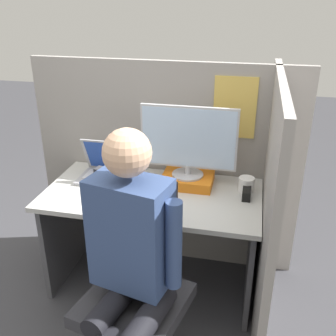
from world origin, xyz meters
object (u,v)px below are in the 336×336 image
at_px(paper_box, 187,180).
at_px(office_chair, 135,278).
at_px(coffee_mug, 246,185).
at_px(stapler, 247,193).
at_px(carrot_toy, 152,208).
at_px(person, 130,257).
at_px(monitor, 188,141).
at_px(laptop, 107,171).

distance_m(paper_box, office_chair, 0.77).
bearing_deg(coffee_mug, stapler, -85.10).
distance_m(carrot_toy, person, 0.52).
xyz_separation_m(monitor, stapler, (0.37, -0.10, -0.26)).
bearing_deg(monitor, carrot_toy, -109.90).
height_order(paper_box, laptop, laptop).
height_order(office_chair, coffee_mug, office_chair).
bearing_deg(office_chair, coffee_mug, 55.38).
distance_m(paper_box, coffee_mug, 0.36).
xyz_separation_m(stapler, office_chair, (-0.50, -0.63, -0.20)).
relative_size(paper_box, person, 0.24).
height_order(monitor, person, person).
distance_m(monitor, carrot_toy, 0.48).
xyz_separation_m(laptop, carrot_toy, (0.39, -0.34, -0.03)).
bearing_deg(office_chair, person, -77.29).
bearing_deg(office_chair, carrot_toy, 90.99).
distance_m(stapler, person, 0.92).
xyz_separation_m(laptop, stapler, (0.90, -0.07, -0.02)).
distance_m(laptop, carrot_toy, 0.52).
relative_size(stapler, coffee_mug, 1.36).
xyz_separation_m(stapler, person, (-0.46, -0.79, 0.05)).
xyz_separation_m(person, coffee_mug, (0.46, 0.87, -0.03)).
xyz_separation_m(office_chair, person, (0.04, -0.16, 0.25)).
bearing_deg(coffee_mug, person, -117.66).
bearing_deg(stapler, laptop, 175.74).
relative_size(monitor, carrot_toy, 4.00).
distance_m(person, coffee_mug, 0.98).
height_order(carrot_toy, coffee_mug, coffee_mug).
relative_size(monitor, office_chair, 0.58).
relative_size(monitor, person, 0.44).
relative_size(paper_box, office_chair, 0.31).
bearing_deg(person, monitor, 84.08).
height_order(person, coffee_mug, person).
bearing_deg(stapler, coffee_mug, 94.90).
relative_size(laptop, person, 0.25).
height_order(carrot_toy, person, person).
height_order(paper_box, person, person).
distance_m(monitor, stapler, 0.46).
height_order(laptop, office_chair, office_chair).
height_order(paper_box, office_chair, office_chair).
distance_m(office_chair, coffee_mug, 0.89).
distance_m(laptop, coffee_mug, 0.89).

